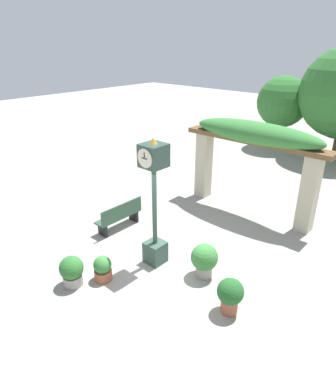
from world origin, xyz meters
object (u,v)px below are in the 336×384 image
object	(u,v)px
pedestal_clock	(154,201)
potted_plant_near_left	(204,259)
potted_plant_far_left	(103,268)
park_bench	(120,216)
potted_plant_far_right	(72,271)
potted_plant_near_right	(230,294)

from	to	relation	value
pedestal_clock	potted_plant_near_left	size ratio (longest dim) A/B	3.84
potted_plant_far_left	park_bench	xyz separation A→B (m)	(-1.59, 1.91, 0.12)
potted_plant_far_right	potted_plant_far_left	bearing A→B (deg)	58.72
potted_plant_far_left	potted_plant_far_right	xyz separation A→B (m)	(-0.38, -0.62, 0.09)
potted_plant_far_left	potted_plant_near_right	bearing A→B (deg)	21.38
potted_plant_near_left	potted_plant_far_right	bearing A→B (deg)	-131.64
potted_plant_far_left	park_bench	world-z (taller)	park_bench
potted_plant_near_left	park_bench	bearing A→B (deg)	177.65
potted_plant_near_right	park_bench	size ratio (longest dim) A/B	0.53
potted_plant_near_right	potted_plant_far_left	xyz separation A→B (m)	(-2.90, -1.14, -0.15)
pedestal_clock	potted_plant_far_left	distance (m)	2.08
potted_plant_near_left	park_bench	distance (m)	3.34
potted_plant_near_left	potted_plant_near_right	size ratio (longest dim) A/B	1.06
park_bench	potted_plant_near_right	bearing A→B (deg)	80.24
potted_plant_near_left	park_bench	size ratio (longest dim) A/B	0.56
potted_plant_far_left	potted_plant_far_right	size ratio (longest dim) A/B	0.83
potted_plant_far_right	park_bench	world-z (taller)	park_bench
pedestal_clock	potted_plant_near_left	xyz separation A→B (m)	(1.31, 0.38, -1.31)
pedestal_clock	potted_plant_near_right	xyz separation A→B (m)	(2.47, -0.26, -1.33)
potted_plant_far_left	potted_plant_far_right	world-z (taller)	potted_plant_far_right
potted_plant_near_right	potted_plant_far_right	bearing A→B (deg)	-151.84
potted_plant_near_right	potted_plant_far_right	size ratio (longest dim) A/B	1.07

